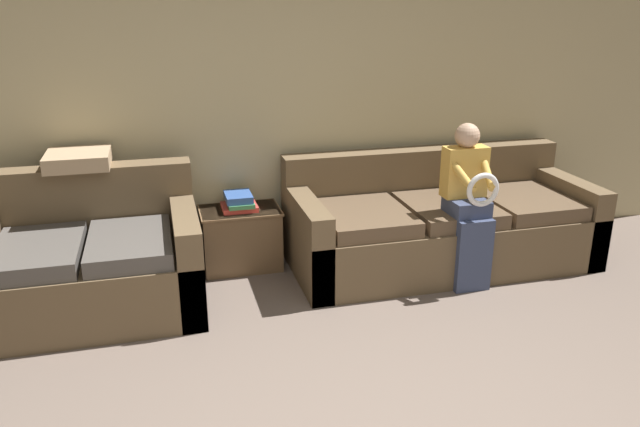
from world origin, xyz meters
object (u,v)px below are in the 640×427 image
throw_pillow (78,159)px  couch_side (90,264)px  book_stack (239,202)px  couch_main (439,225)px  child_left_seated (469,199)px  side_shelf (241,237)px

throw_pillow → couch_side: bearing=-85.4°
book_stack → throw_pillow: size_ratio=0.71×
couch_main → throw_pillow: size_ratio=5.55×
throw_pillow → child_left_seated: bearing=-14.1°
couch_side → book_stack: bearing=21.2°
book_stack → throw_pillow: 1.15m
couch_side → side_shelf: (1.05, 0.40, -0.07)m
couch_side → child_left_seated: 2.60m
book_stack → side_shelf: bearing=-68.2°
side_shelf → book_stack: bearing=111.8°
throw_pillow → couch_main: bearing=-5.3°
child_left_seated → book_stack: bearing=155.2°
couch_main → side_shelf: size_ratio=3.83×
book_stack → couch_side: bearing=-158.8°
child_left_seated → throw_pillow: size_ratio=2.79×
couch_side → book_stack: 1.15m
couch_main → couch_side: (-2.55, -0.12, 0.01)m
couch_side → book_stack: couch_side is taller
side_shelf → throw_pillow: bearing=-177.6°
side_shelf → book_stack: size_ratio=2.03×
couch_main → side_shelf: 1.53m
couch_main → throw_pillow: (-2.58, 0.24, 0.63)m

